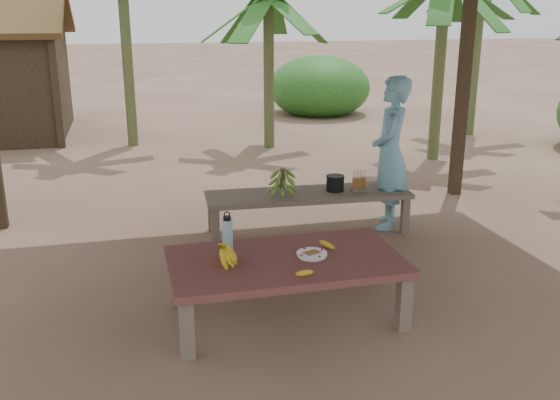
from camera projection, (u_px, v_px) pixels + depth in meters
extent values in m
plane|color=brown|center=(297.00, 287.00, 5.51)|extent=(80.00, 80.00, 0.00)
cube|color=black|center=(463.00, 91.00, 7.88)|extent=(0.13, 0.13, 2.70)
cube|color=brown|center=(187.00, 329.00, 4.34)|extent=(0.10, 0.10, 0.44)
cube|color=brown|center=(404.00, 303.00, 4.72)|extent=(0.10, 0.10, 0.44)
cube|color=brown|center=(176.00, 280.00, 5.11)|extent=(0.10, 0.10, 0.44)
cube|color=brown|center=(363.00, 261.00, 5.50)|extent=(0.10, 0.10, 0.44)
cube|color=maroon|center=(286.00, 262.00, 4.84)|extent=(1.81, 1.01, 0.06)
cube|color=brown|center=(216.00, 228.00, 6.39)|extent=(0.08, 0.08, 0.40)
cube|color=brown|center=(405.00, 215.00, 6.77)|extent=(0.08, 0.08, 0.40)
cube|color=brown|center=(212.00, 214.00, 6.82)|extent=(0.08, 0.08, 0.40)
cube|color=brown|center=(390.00, 203.00, 7.20)|extent=(0.08, 0.08, 0.40)
cube|color=brown|center=(308.00, 195.00, 6.73)|extent=(2.23, 0.71, 0.05)
cylinder|color=white|center=(312.00, 256.00, 4.87)|extent=(0.22, 0.22, 0.01)
cylinder|color=white|center=(312.00, 254.00, 4.86)|extent=(0.24, 0.24, 0.02)
cube|color=brown|center=(312.00, 253.00, 4.86)|extent=(0.14, 0.12, 0.02)
ellipsoid|color=yellow|center=(305.00, 273.00, 4.51)|extent=(0.17, 0.10, 0.04)
ellipsoid|color=yellow|center=(327.00, 245.00, 5.05)|extent=(0.13, 0.16, 0.04)
cylinder|color=teal|center=(228.00, 234.00, 5.00)|extent=(0.08, 0.08, 0.24)
cylinder|color=black|center=(227.00, 218.00, 4.96)|extent=(0.06, 0.06, 0.03)
torus|color=black|center=(227.00, 215.00, 4.95)|extent=(0.05, 0.01, 0.05)
cylinder|color=black|center=(335.00, 184.00, 6.77)|extent=(0.19, 0.19, 0.16)
imported|color=#6DB2CF|center=(390.00, 153.00, 6.80)|extent=(0.63, 0.73, 1.68)
cylinder|color=#596638|center=(439.00, 69.00, 9.75)|extent=(0.18, 0.18, 2.87)
cylinder|color=#596638|center=(269.00, 72.00, 10.62)|extent=(0.18, 0.18, 2.60)
cylinder|color=#596638|center=(126.00, 45.00, 10.65)|extent=(0.18, 0.18, 3.48)
cylinder|color=#596638|center=(476.00, 53.00, 11.65)|extent=(0.18, 0.18, 3.08)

